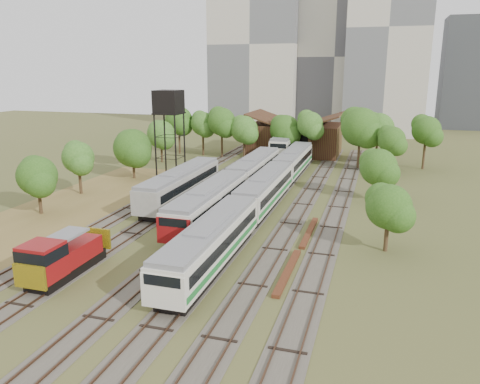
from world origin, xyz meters
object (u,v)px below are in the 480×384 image
(railcar_green_set, at_px, (265,190))
(water_tower, at_px, (169,104))
(shunter_locomotive, at_px, (59,258))
(railcar_red_set, at_px, (235,184))

(railcar_green_set, height_order, water_tower, water_tower)
(shunter_locomotive, relative_size, water_tower, 0.66)
(shunter_locomotive, xyz_separation_m, water_tower, (-6.44, 33.11, 8.80))
(railcar_green_set, relative_size, water_tower, 4.22)
(railcar_green_set, relative_size, shunter_locomotive, 6.43)
(railcar_red_set, xyz_separation_m, water_tower, (-12.44, 8.98, 8.42))
(railcar_red_set, relative_size, shunter_locomotive, 4.27)
(railcar_red_set, height_order, railcar_green_set, railcar_red_set)
(railcar_red_set, height_order, water_tower, water_tower)
(railcar_red_set, relative_size, railcar_green_set, 0.66)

